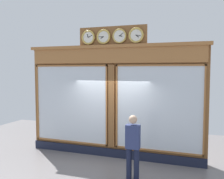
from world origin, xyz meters
TOP-DOWN VIEW (x-y plane):
  - shop_facade at (0.00, -0.13)m, footprint 6.01×0.42m
  - pedestrian at (-1.10, 1.46)m, footprint 0.36×0.23m

SIDE VIEW (x-z plane):
  - pedestrian at x=-1.10m, z-range 0.09..1.78m
  - shop_facade at x=0.00m, z-range -0.25..3.97m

